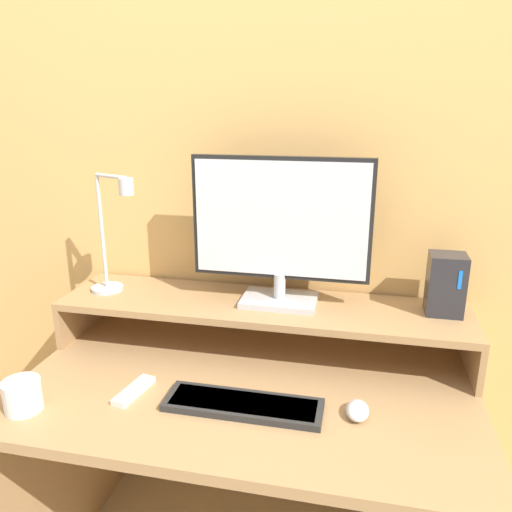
{
  "coord_description": "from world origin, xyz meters",
  "views": [
    {
      "loc": [
        0.29,
        -0.83,
        1.46
      ],
      "look_at": [
        0.02,
        0.4,
        1.07
      ],
      "focal_mm": 35.0,
      "sensor_mm": 36.0,
      "label": 1
    }
  ],
  "objects_px": {
    "router_dock": "(446,284)",
    "keyboard": "(243,404)",
    "monitor": "(280,228)",
    "mug": "(22,395)",
    "mouse": "(358,410)",
    "desk_lamp": "(113,240)",
    "remote_control": "(134,391)"
  },
  "relations": [
    {
      "from": "monitor",
      "to": "desk_lamp",
      "type": "xyz_separation_m",
      "value": [
        -0.53,
        -0.03,
        -0.06
      ]
    },
    {
      "from": "router_dock",
      "to": "desk_lamp",
      "type": "bearing_deg",
      "value": -176.84
    },
    {
      "from": "keyboard",
      "to": "router_dock",
      "type": "bearing_deg",
      "value": 35.32
    },
    {
      "from": "router_dock",
      "to": "keyboard",
      "type": "height_order",
      "value": "router_dock"
    },
    {
      "from": "keyboard",
      "to": "remote_control",
      "type": "xyz_separation_m",
      "value": [
        -0.3,
        0.0,
        -0.0
      ]
    },
    {
      "from": "remote_control",
      "to": "mug",
      "type": "bearing_deg",
      "value": -152.03
    },
    {
      "from": "monitor",
      "to": "remote_control",
      "type": "xyz_separation_m",
      "value": [
        -0.34,
        -0.34,
        -0.39
      ]
    },
    {
      "from": "mug",
      "to": "desk_lamp",
      "type": "bearing_deg",
      "value": 83.74
    },
    {
      "from": "router_dock",
      "to": "mouse",
      "type": "distance_m",
      "value": 0.47
    },
    {
      "from": "router_dock",
      "to": "mouse",
      "type": "bearing_deg",
      "value": -124.08
    },
    {
      "from": "mouse",
      "to": "mug",
      "type": "relative_size",
      "value": 0.93
    },
    {
      "from": "remote_control",
      "to": "mouse",
      "type": "bearing_deg",
      "value": 2.26
    },
    {
      "from": "desk_lamp",
      "to": "mug",
      "type": "bearing_deg",
      "value": -96.26
    },
    {
      "from": "monitor",
      "to": "router_dock",
      "type": "height_order",
      "value": "monitor"
    },
    {
      "from": "mouse",
      "to": "mug",
      "type": "bearing_deg",
      "value": -169.68
    },
    {
      "from": "router_dock",
      "to": "mouse",
      "type": "xyz_separation_m",
      "value": [
        -0.23,
        -0.34,
        -0.23
      ]
    },
    {
      "from": "router_dock",
      "to": "remote_control",
      "type": "height_order",
      "value": "router_dock"
    },
    {
      "from": "monitor",
      "to": "remote_control",
      "type": "distance_m",
      "value": 0.62
    },
    {
      "from": "keyboard",
      "to": "mug",
      "type": "bearing_deg",
      "value": -167.09
    },
    {
      "from": "desk_lamp",
      "to": "monitor",
      "type": "bearing_deg",
      "value": 3.3
    },
    {
      "from": "keyboard",
      "to": "mug",
      "type": "distance_m",
      "value": 0.56
    },
    {
      "from": "keyboard",
      "to": "mug",
      "type": "xyz_separation_m",
      "value": [
        -0.55,
        -0.13,
        0.03
      ]
    },
    {
      "from": "keyboard",
      "to": "mouse",
      "type": "xyz_separation_m",
      "value": [
        0.29,
        0.03,
        0.01
      ]
    },
    {
      "from": "monitor",
      "to": "mug",
      "type": "distance_m",
      "value": 0.82
    },
    {
      "from": "monitor",
      "to": "keyboard",
      "type": "distance_m",
      "value": 0.52
    },
    {
      "from": "remote_control",
      "to": "mug",
      "type": "xyz_separation_m",
      "value": [
        -0.24,
        -0.13,
        0.03
      ]
    },
    {
      "from": "keyboard",
      "to": "mug",
      "type": "height_order",
      "value": "mug"
    },
    {
      "from": "router_dock",
      "to": "remote_control",
      "type": "xyz_separation_m",
      "value": [
        -0.82,
        -0.36,
        -0.24
      ]
    },
    {
      "from": "router_dock",
      "to": "mug",
      "type": "xyz_separation_m",
      "value": [
        -1.06,
        -0.49,
        -0.21
      ]
    },
    {
      "from": "monitor",
      "to": "router_dock",
      "type": "relative_size",
      "value": 2.97
    },
    {
      "from": "mouse",
      "to": "desk_lamp",
      "type": "bearing_deg",
      "value": 160.12
    },
    {
      "from": "desk_lamp",
      "to": "remote_control",
      "type": "height_order",
      "value": "desk_lamp"
    }
  ]
}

